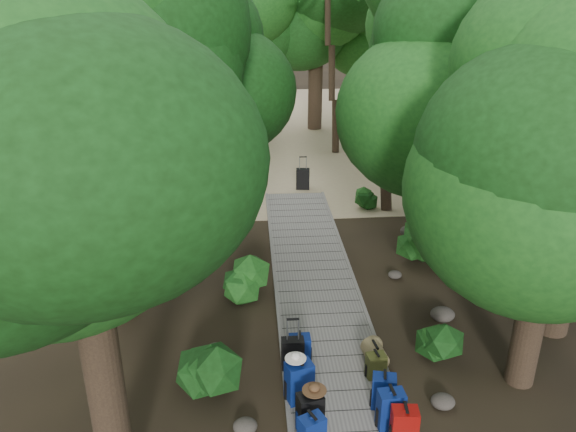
{
  "coord_description": "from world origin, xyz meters",
  "views": [
    {
      "loc": [
        -1.49,
        -10.91,
        6.9
      ],
      "look_at": [
        -0.51,
        2.97,
        1.0
      ],
      "focal_mm": 35.0,
      "sensor_mm": 36.0,
      "label": 1
    }
  ],
  "objects_px": {
    "duffel_right_khaki": "(375,354)",
    "sun_lounger": "(382,165)",
    "backpack_right_d": "(376,364)",
    "backpack_right_a": "(404,425)",
    "backpack_left_c": "(299,380)",
    "backpack_right_c": "(384,390)",
    "backpack_left_a": "(312,432)",
    "kayak": "(198,160)",
    "suitcase_on_boardwalk": "(293,354)",
    "lone_suitcase_on_sand": "(303,179)",
    "backpack_left_d": "(300,348)",
    "backpack_right_b": "(391,408)",
    "backpack_left_b": "(310,410)"
  },
  "relations": [
    {
      "from": "backpack_left_d",
      "to": "duffel_right_khaki",
      "type": "relative_size",
      "value": 1.07
    },
    {
      "from": "backpack_right_c",
      "to": "backpack_left_b",
      "type": "bearing_deg",
      "value": -149.07
    },
    {
      "from": "suitcase_on_boardwalk",
      "to": "sun_lounger",
      "type": "xyz_separation_m",
      "value": [
        4.34,
        11.66,
        -0.12
      ]
    },
    {
      "from": "duffel_right_khaki",
      "to": "sun_lounger",
      "type": "relative_size",
      "value": 0.31
    },
    {
      "from": "backpack_left_a",
      "to": "duffel_right_khaki",
      "type": "relative_size",
      "value": 1.25
    },
    {
      "from": "backpack_left_b",
      "to": "lone_suitcase_on_sand",
      "type": "bearing_deg",
      "value": 70.47
    },
    {
      "from": "backpack_left_c",
      "to": "duffel_right_khaki",
      "type": "distance_m",
      "value": 1.8
    },
    {
      "from": "backpack_left_b",
      "to": "backpack_left_c",
      "type": "bearing_deg",
      "value": 84.51
    },
    {
      "from": "backpack_left_a",
      "to": "backpack_right_a",
      "type": "relative_size",
      "value": 0.98
    },
    {
      "from": "suitcase_on_boardwalk",
      "to": "sun_lounger",
      "type": "relative_size",
      "value": 0.35
    },
    {
      "from": "backpack_left_d",
      "to": "backpack_right_a",
      "type": "relative_size",
      "value": 0.84
    },
    {
      "from": "backpack_left_d",
      "to": "suitcase_on_boardwalk",
      "type": "bearing_deg",
      "value": -127.27
    },
    {
      "from": "backpack_left_a",
      "to": "backpack_left_b",
      "type": "height_order",
      "value": "backpack_left_b"
    },
    {
      "from": "kayak",
      "to": "suitcase_on_boardwalk",
      "type": "bearing_deg",
      "value": -77.02
    },
    {
      "from": "backpack_right_d",
      "to": "duffel_right_khaki",
      "type": "distance_m",
      "value": 0.41
    },
    {
      "from": "lone_suitcase_on_sand",
      "to": "backpack_left_d",
      "type": "bearing_deg",
      "value": -90.7
    },
    {
      "from": "backpack_left_d",
      "to": "backpack_right_d",
      "type": "distance_m",
      "value": 1.46
    },
    {
      "from": "backpack_left_b",
      "to": "backpack_right_a",
      "type": "distance_m",
      "value": 1.49
    },
    {
      "from": "backpack_left_c",
      "to": "backpack_right_c",
      "type": "height_order",
      "value": "backpack_left_c"
    },
    {
      "from": "backpack_right_a",
      "to": "kayak",
      "type": "xyz_separation_m",
      "value": [
        -4.38,
        15.13,
        -0.29
      ]
    },
    {
      "from": "backpack_right_b",
      "to": "lone_suitcase_on_sand",
      "type": "distance_m",
      "value": 11.62
    },
    {
      "from": "backpack_left_c",
      "to": "backpack_right_d",
      "type": "height_order",
      "value": "backpack_left_c"
    },
    {
      "from": "backpack_right_a",
      "to": "backpack_left_c",
      "type": "bearing_deg",
      "value": 149.63
    },
    {
      "from": "backpack_right_a",
      "to": "backpack_right_d",
      "type": "distance_m",
      "value": 1.64
    },
    {
      "from": "backpack_right_a",
      "to": "backpack_right_c",
      "type": "bearing_deg",
      "value": 103.98
    },
    {
      "from": "backpack_right_c",
      "to": "duffel_right_khaki",
      "type": "height_order",
      "value": "backpack_right_c"
    },
    {
      "from": "backpack_left_a",
      "to": "kayak",
      "type": "bearing_deg",
      "value": 75.4
    },
    {
      "from": "duffel_right_khaki",
      "to": "kayak",
      "type": "relative_size",
      "value": 0.16
    },
    {
      "from": "backpack_left_a",
      "to": "backpack_right_b",
      "type": "height_order",
      "value": "backpack_right_b"
    },
    {
      "from": "backpack_left_c",
      "to": "duffel_right_khaki",
      "type": "xyz_separation_m",
      "value": [
        1.53,
        0.92,
        -0.23
      ]
    },
    {
      "from": "suitcase_on_boardwalk",
      "to": "backpack_right_c",
      "type": "bearing_deg",
      "value": -38.43
    },
    {
      "from": "backpack_left_c",
      "to": "backpack_right_c",
      "type": "bearing_deg",
      "value": -28.46
    },
    {
      "from": "backpack_right_a",
      "to": "backpack_right_d",
      "type": "height_order",
      "value": "backpack_right_a"
    },
    {
      "from": "backpack_right_b",
      "to": "sun_lounger",
      "type": "xyz_separation_m",
      "value": [
        2.87,
        13.24,
        -0.18
      ]
    },
    {
      "from": "backpack_right_c",
      "to": "duffel_right_khaki",
      "type": "bearing_deg",
      "value": 97.31
    },
    {
      "from": "backpack_left_c",
      "to": "backpack_left_d",
      "type": "relative_size",
      "value": 1.36
    },
    {
      "from": "backpack_right_c",
      "to": "suitcase_on_boardwalk",
      "type": "height_order",
      "value": "backpack_right_c"
    },
    {
      "from": "backpack_left_b",
      "to": "backpack_left_c",
      "type": "relative_size",
      "value": 0.89
    },
    {
      "from": "duffel_right_khaki",
      "to": "lone_suitcase_on_sand",
      "type": "bearing_deg",
      "value": 84.73
    },
    {
      "from": "backpack_right_c",
      "to": "backpack_right_d",
      "type": "distance_m",
      "value": 0.79
    },
    {
      "from": "backpack_right_a",
      "to": "lone_suitcase_on_sand",
      "type": "relative_size",
      "value": 1.0
    },
    {
      "from": "backpack_right_a",
      "to": "sun_lounger",
      "type": "xyz_separation_m",
      "value": [
        2.74,
        13.62,
        -0.17
      ]
    },
    {
      "from": "backpack_right_d",
      "to": "backpack_left_d",
      "type": "bearing_deg",
      "value": 149.63
    },
    {
      "from": "backpack_left_c",
      "to": "lone_suitcase_on_sand",
      "type": "bearing_deg",
      "value": 66.42
    },
    {
      "from": "backpack_left_d",
      "to": "backpack_right_b",
      "type": "relative_size",
      "value": 0.82
    },
    {
      "from": "backpack_left_d",
      "to": "suitcase_on_boardwalk",
      "type": "xyz_separation_m",
      "value": [
        -0.15,
        -0.2,
        0.02
      ]
    },
    {
      "from": "backpack_left_a",
      "to": "backpack_left_d",
      "type": "relative_size",
      "value": 1.16
    },
    {
      "from": "suitcase_on_boardwalk",
      "to": "kayak",
      "type": "bearing_deg",
      "value": 100.82
    },
    {
      "from": "backpack_right_a",
      "to": "backpack_right_b",
      "type": "xyz_separation_m",
      "value": [
        -0.12,
        0.38,
        0.01
      ]
    },
    {
      "from": "backpack_right_d",
      "to": "duffel_right_khaki",
      "type": "relative_size",
      "value": 0.91
    }
  ]
}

